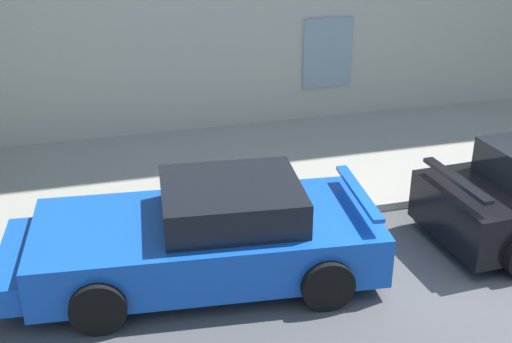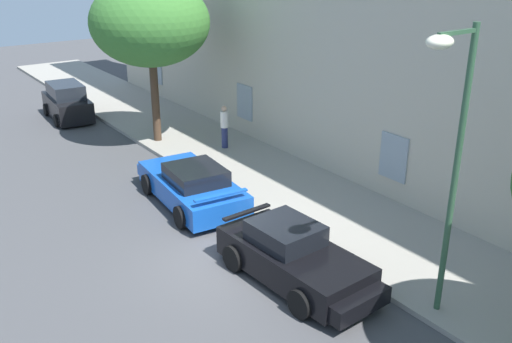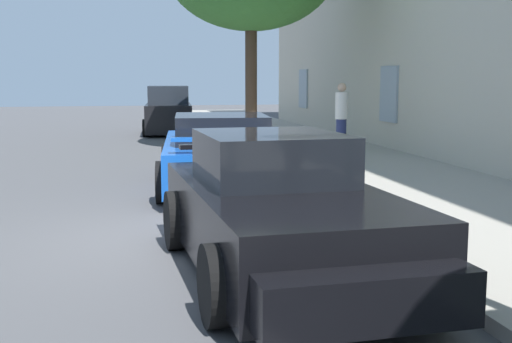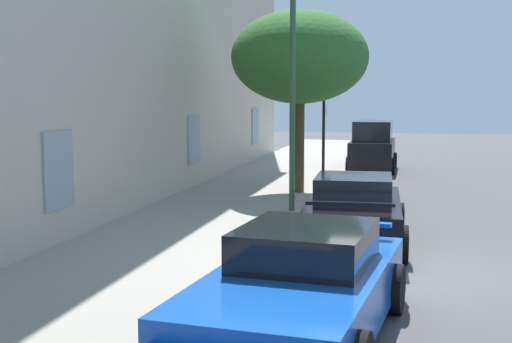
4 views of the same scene
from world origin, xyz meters
name	(u,v)px [view 2 (image 2 of 4)]	position (x,y,z in m)	size (l,w,h in m)	color
ground_plane	(227,261)	(0.00, 0.00, 0.00)	(80.00, 80.00, 0.00)	#444447
sidewalk	(343,217)	(0.00, 4.28, 0.07)	(60.00, 4.27, 0.14)	gray
sportscar_red_lead	(190,184)	(-3.91, 1.09, 0.62)	(5.23, 2.59, 1.39)	#144CB2
sportscar_yellow_flank	(297,260)	(1.88, 0.87, 0.64)	(4.60, 2.20, 1.47)	black
hatchback_parked	(67,103)	(-15.85, 1.02, 0.79)	(3.81, 2.02, 1.74)	black
tree_near_kerb	(150,23)	(-9.97, 2.91, 5.05)	(4.78, 4.78, 6.67)	#473323
street_lamp	(450,130)	(4.78, 2.27, 4.51)	(0.44, 1.42, 6.44)	#2D5138
pedestrian_admiring	(224,126)	(-7.47, 4.73, 1.06)	(0.42, 0.42, 1.77)	navy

